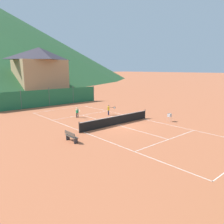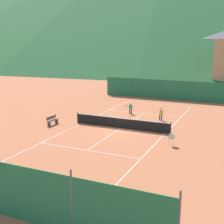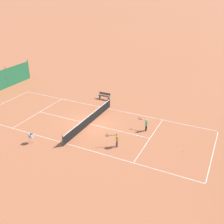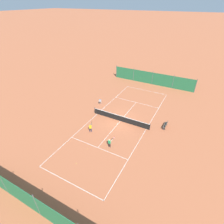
{
  "view_description": "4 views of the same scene",
  "coord_description": "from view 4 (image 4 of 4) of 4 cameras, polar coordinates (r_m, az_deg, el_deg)",
  "views": [
    {
      "loc": [
        -14.87,
        -16.26,
        5.74
      ],
      "look_at": [
        1.59,
        2.5,
        0.77
      ],
      "focal_mm": 35.0,
      "sensor_mm": 36.0,
      "label": 1
    },
    {
      "loc": [
        10.42,
        -25.18,
        7.83
      ],
      "look_at": [
        -1.58,
        1.51,
        1.03
      ],
      "focal_mm": 50.0,
      "sensor_mm": 36.0,
      "label": 2
    },
    {
      "loc": [
        20.01,
        12.27,
        12.65
      ],
      "look_at": [
        -1.23,
        1.92,
        1.21
      ],
      "focal_mm": 42.0,
      "sensor_mm": 36.0,
      "label": 3
    },
    {
      "loc": [
        -9.01,
        19.44,
        15.45
      ],
      "look_at": [
        1.44,
        -0.02,
        1.17
      ],
      "focal_mm": 28.0,
      "sensor_mm": 36.0,
      "label": 4
    }
  ],
  "objects": [
    {
      "name": "tennis_ball_service_box",
      "position": [
        23.59,
        8.87,
        -8.41
      ],
      "size": [
        0.07,
        0.07,
        0.07
      ],
      "primitive_type": "sphere",
      "color": "#CCE033",
      "rests_on": "ground"
    },
    {
      "name": "windscreen_fence_near",
      "position": [
        38.75,
        13.04,
        10.64
      ],
      "size": [
        17.28,
        0.08,
        2.9
      ],
      "color": "#236B42",
      "rests_on": "ground"
    },
    {
      "name": "ball_hopper",
      "position": [
        30.33,
        -3.92,
        3.61
      ],
      "size": [
        0.36,
        0.36,
        0.89
      ],
      "color": "#B7B7BC",
      "rests_on": "ground"
    },
    {
      "name": "courtside_bench",
      "position": [
        25.98,
        17.07,
        -4.07
      ],
      "size": [
        0.36,
        1.5,
        0.84
      ],
      "color": "#51473D",
      "rests_on": "ground"
    },
    {
      "name": "tennis_ball_by_net_right",
      "position": [
        22.07,
        -8.09,
        -11.84
      ],
      "size": [
        0.07,
        0.07,
        0.07
      ],
      "primitive_type": "sphere",
      "color": "#CCE033",
      "rests_on": "ground"
    },
    {
      "name": "ground_plane",
      "position": [
        26.41,
        2.74,
        -2.95
      ],
      "size": [
        600.0,
        600.0,
        0.0
      ],
      "primitive_type": "plane",
      "color": "#B7603D"
    },
    {
      "name": "player_far_baseline",
      "position": [
        21.69,
        -0.76,
        -9.86
      ],
      "size": [
        0.45,
        1.02,
        1.25
      ],
      "color": "black",
      "rests_on": "ground"
    },
    {
      "name": "player_near_service",
      "position": [
        24.12,
        -7.05,
        -4.92
      ],
      "size": [
        0.57,
        1.08,
        1.31
      ],
      "color": "#23284C",
      "rests_on": "ground"
    },
    {
      "name": "tennis_net",
      "position": [
        26.12,
        2.76,
        -2.06
      ],
      "size": [
        9.18,
        0.08,
        1.06
      ],
      "color": "#2D2D2D",
      "rests_on": "ground"
    },
    {
      "name": "court_line_markings",
      "position": [
        26.41,
        2.74,
        -2.94
      ],
      "size": [
        8.25,
        23.85,
        0.01
      ],
      "color": "white",
      "rests_on": "ground"
    },
    {
      "name": "windscreen_fence_far",
      "position": [
        17.22,
        -23.2,
        -26.47
      ],
      "size": [
        17.28,
        0.08,
        2.9
      ],
      "color": "#236B42",
      "rests_on": "ground"
    },
    {
      "name": "tennis_ball_alley_right",
      "position": [
        20.74,
        -11.61,
        -16.04
      ],
      "size": [
        0.07,
        0.07,
        0.07
      ],
      "primitive_type": "sphere",
      "color": "#CCE033",
      "rests_on": "ground"
    }
  ]
}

